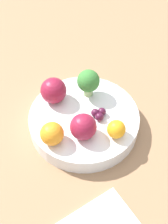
% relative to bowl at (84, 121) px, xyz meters
% --- Properties ---
extents(ground_plane, '(6.00, 6.00, 0.00)m').
position_rel_bowl_xyz_m(ground_plane, '(0.00, 0.00, -0.04)').
color(ground_plane, gray).
extents(table_surface, '(1.20, 1.20, 0.02)m').
position_rel_bowl_xyz_m(table_surface, '(0.00, 0.00, -0.03)').
color(table_surface, '#936D4C').
rests_on(table_surface, ground_plane).
extents(bowl, '(0.21, 0.21, 0.03)m').
position_rel_bowl_xyz_m(bowl, '(0.00, 0.00, 0.00)').
color(bowl, white).
rests_on(bowl, table_surface).
extents(broccoli, '(0.05, 0.05, 0.06)m').
position_rel_bowl_xyz_m(broccoli, '(0.03, 0.05, 0.05)').
color(broccoli, '#99C17A').
rests_on(broccoli, bowl).
extents(apple_red, '(0.05, 0.05, 0.05)m').
position_rel_bowl_xyz_m(apple_red, '(-0.02, -0.04, 0.04)').
color(apple_red, maroon).
rests_on(apple_red, bowl).
extents(apple_green, '(0.05, 0.05, 0.05)m').
position_rel_bowl_xyz_m(apple_green, '(-0.03, 0.06, 0.04)').
color(apple_green, maroon).
rests_on(apple_green, bowl).
extents(orange_front, '(0.03, 0.03, 0.03)m').
position_rel_bowl_xyz_m(orange_front, '(0.03, -0.07, 0.03)').
color(orange_front, orange).
rests_on(orange_front, bowl).
extents(orange_back, '(0.04, 0.04, 0.04)m').
position_rel_bowl_xyz_m(orange_back, '(-0.08, -0.02, 0.04)').
color(orange_back, orange).
rests_on(orange_back, bowl).
extents(grape_cluster, '(0.03, 0.03, 0.02)m').
position_rel_bowl_xyz_m(grape_cluster, '(0.02, -0.02, 0.03)').
color(grape_cluster, '#47142D').
rests_on(grape_cluster, bowl).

